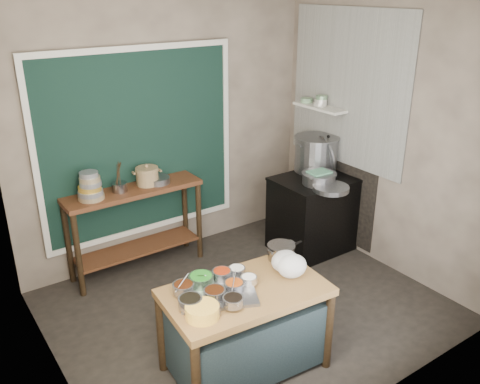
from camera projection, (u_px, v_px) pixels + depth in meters
floor at (247, 308)px, 4.94m from camera, size 3.50×3.00×0.02m
back_wall at (168, 133)px, 5.55m from camera, size 3.50×0.02×2.80m
left_wall at (40, 223)px, 3.48m from camera, size 0.02×3.00×2.80m
right_wall at (384, 139)px, 5.34m from camera, size 0.02×3.00×2.80m
curtain_panel at (140, 144)px, 5.36m from camera, size 2.10×0.02×1.90m
curtain_frame at (140, 144)px, 5.35m from camera, size 2.22×0.03×2.02m
tile_panel at (347, 89)px, 5.57m from camera, size 0.02×1.70×1.70m
soot_patch at (334, 183)px, 6.09m from camera, size 0.01×1.30×1.30m
wall_shelf at (320, 107)px, 5.84m from camera, size 0.22×0.70×0.03m
prep_table at (245, 329)px, 4.03m from camera, size 1.30×0.82×0.75m
back_counter at (136, 230)px, 5.44m from camera, size 1.45×0.40×0.95m
stove_block at (314, 215)px, 5.91m from camera, size 0.90×0.68×0.85m
stove_top at (316, 179)px, 5.74m from camera, size 0.92×0.69×0.03m
condiment_tray at (218, 294)px, 3.81m from camera, size 0.69×0.61×0.03m
condiment_bowls at (213, 288)px, 3.79m from camera, size 0.67×0.54×0.08m
yellow_basin at (202, 311)px, 3.55m from camera, size 0.31×0.31×0.09m
saucepan at (281, 252)px, 4.29m from camera, size 0.27×0.27×0.13m
plastic_bag_a at (292, 266)px, 4.02m from camera, size 0.31×0.29×0.19m
plastic_bag_b at (285, 261)px, 4.11m from camera, size 0.28×0.26×0.17m
bowl_stack at (90, 187)px, 4.95m from camera, size 0.25×0.25×0.29m
utensil_cup at (120, 187)px, 5.17m from camera, size 0.17×0.17×0.09m
ceramic_crock at (147, 177)px, 5.33m from camera, size 0.32×0.32×0.17m
wide_bowl at (158, 180)px, 5.39m from camera, size 0.33×0.33×0.07m
stock_pot at (316, 154)px, 5.89m from camera, size 0.53×0.53×0.41m
pot_lid at (326, 155)px, 5.81m from camera, size 0.27×0.46×0.45m
steamer at (319, 178)px, 5.55m from camera, size 0.51×0.51×0.13m
green_cloth at (319, 172)px, 5.53m from camera, size 0.24×0.19×0.02m
shallow_pan at (331, 188)px, 5.38m from camera, size 0.45×0.45×0.05m
shelf_bowl_stack at (321, 101)px, 5.80m from camera, size 0.15×0.15×0.12m
shelf_bowl_green at (307, 100)px, 6.00m from camera, size 0.19×0.19×0.05m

